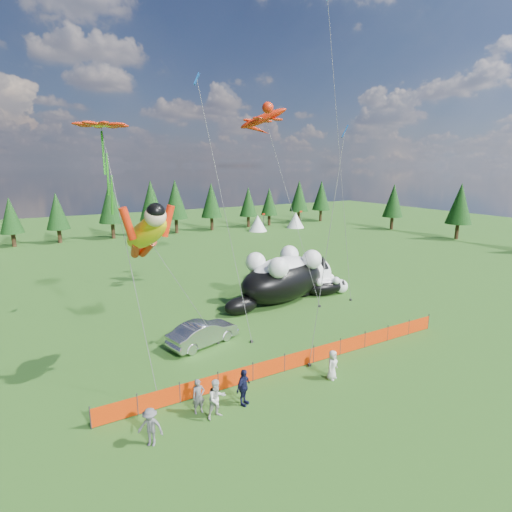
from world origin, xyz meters
The scene contains 18 objects.
ground centered at (0.00, 0.00, 0.00)m, with size 160.00×160.00×0.00m, color #0D3B0A.
safety_fence centered at (0.00, -3.00, 0.50)m, with size 22.06×0.06×1.10m.
tree_line centered at (0.00, 45.00, 4.00)m, with size 90.00×4.00×8.00m, color black, non-canonical shape.
festival_tents centered at (11.00, 40.00, 1.40)m, with size 50.00×3.20×2.80m, color white, non-canonical shape.
cat_large centered at (6.03, 7.20, 2.02)m, with size 11.64×6.11×4.26m.
cat_small centered at (9.75, 6.50, 0.81)m, with size 4.67×2.29×1.70m.
car centered at (-3.56, 2.47, 0.77)m, with size 1.64×4.70×1.55m, color #B0B0B5.
spectator_a centered at (-6.50, -4.17, 0.82)m, with size 0.60×0.39×1.64m, color #5B5B60.
spectator_b centered at (-5.92, -4.92, 0.93)m, with size 0.90×0.53×1.86m, color beige.
spectator_c centered at (-4.42, -4.64, 0.90)m, with size 1.06×0.54×1.81m, color #131636.
spectator_d centered at (-9.01, -5.28, 0.82)m, with size 1.07×0.55×1.65m, color #5B5B60.
spectator_e centered at (0.79, -4.88, 0.81)m, with size 0.79×0.51×1.61m, color beige.
superhero_kite centered at (-7.32, 0.27, 7.81)m, with size 7.07×5.01×10.34m.
gecko_kite centered at (6.78, 12.57, 15.25)m, with size 6.84×11.70×17.45m.
flower_kite centered at (-8.68, 2.51, 12.97)m, with size 3.26×6.85×14.00m.
diamond_kite_a centered at (-1.65, 6.64, 15.97)m, with size 1.30×6.40×17.88m.
diamond_kite_b centered at (10.46, 8.42, 23.04)m, with size 1.08×4.85×25.43m.
diamond_kite_c centered at (3.12, -2.27, 12.27)m, with size 3.13×1.48×13.68m.
Camera 1 is at (-12.31, -19.70, 11.12)m, focal length 28.00 mm.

